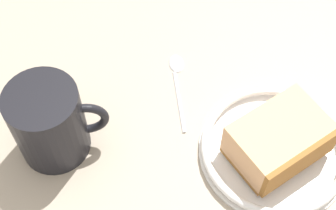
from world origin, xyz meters
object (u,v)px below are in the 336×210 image
Objects in this scene: small_plate at (273,149)px; cake_slice at (279,140)px; teaspoon at (177,74)px; tea_mug at (50,122)px.

cake_slice is (-0.14, 0.23, 2.55)cm from small_plate.
cake_slice is at bearing 121.28° from small_plate.
cake_slice is 1.06× the size of teaspoon.
cake_slice reaches higher than small_plate.
small_plate is at bearing -58.72° from cake_slice.
small_plate is at bearing 174.69° from tea_mug.
small_plate is 1.43× the size of teaspoon.
cake_slice reaches higher than teaspoon.
tea_mug is at bearing -5.31° from small_plate.
cake_slice is 25.87cm from tea_mug.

